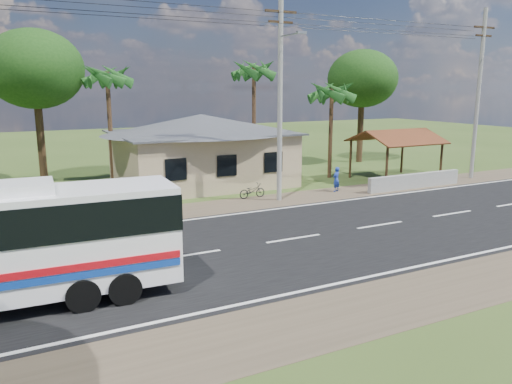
# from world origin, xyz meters

# --- Properties ---
(ground) EXTENTS (120.00, 120.00, 0.00)m
(ground) POSITION_xyz_m (0.00, 0.00, 0.00)
(ground) COLOR #324B1A
(ground) RESTS_ON ground
(road) EXTENTS (120.00, 16.00, 0.03)m
(road) POSITION_xyz_m (0.00, 0.00, 0.01)
(road) COLOR black
(road) RESTS_ON ground
(house) EXTENTS (12.40, 10.00, 5.00)m
(house) POSITION_xyz_m (1.00, 13.00, 2.64)
(house) COLOR tan
(house) RESTS_ON ground
(waiting_shed) EXTENTS (5.20, 4.48, 3.35)m
(waiting_shed) POSITION_xyz_m (13.00, 8.50, 2.73)
(waiting_shed) COLOR #3A2715
(waiting_shed) RESTS_ON ground
(concrete_barrier) EXTENTS (7.00, 0.30, 0.90)m
(concrete_barrier) POSITION_xyz_m (12.00, 5.60, 0.45)
(concrete_barrier) COLOR #9E9E99
(concrete_barrier) RESTS_ON ground
(utility_poles) EXTENTS (32.80, 2.22, 11.00)m
(utility_poles) POSITION_xyz_m (2.67, 6.49, 5.77)
(utility_poles) COLOR #9E9E99
(utility_poles) RESTS_ON ground
(palm_near) EXTENTS (2.80, 2.80, 6.70)m
(palm_near) POSITION_xyz_m (9.50, 11.00, 5.71)
(palm_near) COLOR #47301E
(palm_near) RESTS_ON ground
(palm_mid) EXTENTS (2.80, 2.80, 8.20)m
(palm_mid) POSITION_xyz_m (6.00, 15.50, 7.16)
(palm_mid) COLOR #47301E
(palm_mid) RESTS_ON ground
(palm_far) EXTENTS (2.80, 2.80, 7.70)m
(palm_far) POSITION_xyz_m (-4.00, 16.00, 6.68)
(palm_far) COLOR #47301E
(palm_far) RESTS_ON ground
(tree_behind_house) EXTENTS (6.00, 6.00, 9.61)m
(tree_behind_house) POSITION_xyz_m (-8.00, 18.00, 7.12)
(tree_behind_house) COLOR #47301E
(tree_behind_house) RESTS_ON ground
(tree_behind_shed) EXTENTS (5.60, 5.60, 9.02)m
(tree_behind_shed) POSITION_xyz_m (16.00, 16.00, 6.68)
(tree_behind_shed) COLOR #47301E
(tree_behind_shed) RESTS_ON ground
(motorcycle) EXTENTS (1.58, 0.60, 0.82)m
(motorcycle) POSITION_xyz_m (1.91, 7.62, 0.41)
(motorcycle) COLOR black
(motorcycle) RESTS_ON ground
(person) EXTENTS (0.63, 0.53, 1.47)m
(person) POSITION_xyz_m (7.12, 6.95, 0.74)
(person) COLOR #1C369C
(person) RESTS_ON ground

